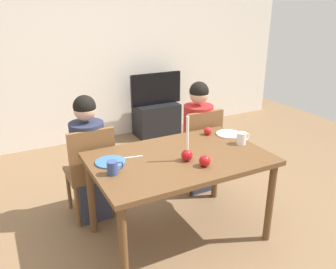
{
  "coord_description": "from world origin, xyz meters",
  "views": [
    {
      "loc": [
        -1.24,
        -2.19,
        1.91
      ],
      "look_at": [
        0.0,
        0.2,
        0.87
      ],
      "focal_mm": 37.19,
      "sensor_mm": 36.0,
      "label": 1
    }
  ],
  "objects_px": {
    "plate_right": "(228,134)",
    "candle_centerpiece": "(187,152)",
    "plate_left": "(110,162)",
    "chair_right": "(199,145)",
    "mug_left": "(113,168)",
    "mug_right": "(242,138)",
    "tv_stand": "(157,119)",
    "apple_near_candle": "(208,131)",
    "apple_by_left_plate": "(205,161)",
    "person_right_child": "(197,139)",
    "person_left_child": "(89,161)",
    "dining_table": "(179,166)",
    "chair_left": "(91,168)",
    "tv": "(156,89)"
  },
  "relations": [
    {
      "from": "chair_right",
      "to": "plate_right",
      "type": "distance_m",
      "value": 0.46
    },
    {
      "from": "dining_table",
      "to": "plate_left",
      "type": "xyz_separation_m",
      "value": [
        -0.53,
        0.15,
        0.09
      ]
    },
    {
      "from": "plate_right",
      "to": "candle_centerpiece",
      "type": "bearing_deg",
      "value": -153.7
    },
    {
      "from": "tv_stand",
      "to": "person_right_child",
      "type": "bearing_deg",
      "value": -100.9
    },
    {
      "from": "tv",
      "to": "mug_left",
      "type": "bearing_deg",
      "value": -121.93
    },
    {
      "from": "tv_stand",
      "to": "apple_by_left_plate",
      "type": "xyz_separation_m",
      "value": [
        -0.81,
        -2.54,
        0.55
      ]
    },
    {
      "from": "chair_right",
      "to": "tv",
      "type": "relative_size",
      "value": 1.14
    },
    {
      "from": "chair_right",
      "to": "mug_left",
      "type": "xyz_separation_m",
      "value": [
        -1.14,
        -0.65,
        0.29
      ]
    },
    {
      "from": "plate_right",
      "to": "mug_left",
      "type": "bearing_deg",
      "value": -167.78
    },
    {
      "from": "mug_right",
      "to": "apple_by_left_plate",
      "type": "xyz_separation_m",
      "value": [
        -0.52,
        -0.22,
        -0.01
      ]
    },
    {
      "from": "chair_right",
      "to": "candle_centerpiece",
      "type": "relative_size",
      "value": 2.48
    },
    {
      "from": "dining_table",
      "to": "apple_by_left_plate",
      "type": "height_order",
      "value": "apple_by_left_plate"
    },
    {
      "from": "chair_left",
      "to": "candle_centerpiece",
      "type": "height_order",
      "value": "candle_centerpiece"
    },
    {
      "from": "tv",
      "to": "chair_left",
      "type": "bearing_deg",
      "value": -130.79
    },
    {
      "from": "tv_stand",
      "to": "plate_left",
      "type": "height_order",
      "value": "plate_left"
    },
    {
      "from": "mug_left",
      "to": "apple_near_candle",
      "type": "height_order",
      "value": "mug_left"
    },
    {
      "from": "chair_left",
      "to": "plate_right",
      "type": "height_order",
      "value": "chair_left"
    },
    {
      "from": "plate_left",
      "to": "chair_right",
      "type": "bearing_deg",
      "value": 22.75
    },
    {
      "from": "chair_right",
      "to": "person_left_child",
      "type": "distance_m",
      "value": 1.14
    },
    {
      "from": "dining_table",
      "to": "apple_near_candle",
      "type": "height_order",
      "value": "apple_near_candle"
    },
    {
      "from": "apple_by_left_plate",
      "to": "chair_right",
      "type": "bearing_deg",
      "value": 59.85
    },
    {
      "from": "plate_right",
      "to": "apple_by_left_plate",
      "type": "height_order",
      "value": "apple_by_left_plate"
    },
    {
      "from": "apple_by_left_plate",
      "to": "person_right_child",
      "type": "bearing_deg",
      "value": 60.77
    },
    {
      "from": "mug_left",
      "to": "apple_by_left_plate",
      "type": "height_order",
      "value": "mug_left"
    },
    {
      "from": "tv_stand",
      "to": "apple_by_left_plate",
      "type": "relative_size",
      "value": 7.33
    },
    {
      "from": "chair_left",
      "to": "person_left_child",
      "type": "height_order",
      "value": "person_left_child"
    },
    {
      "from": "apple_near_candle",
      "to": "mug_right",
      "type": "bearing_deg",
      "value": -66.75
    },
    {
      "from": "chair_right",
      "to": "mug_left",
      "type": "bearing_deg",
      "value": -150.32
    },
    {
      "from": "person_left_child",
      "to": "person_right_child",
      "type": "relative_size",
      "value": 1.0
    },
    {
      "from": "person_right_child",
      "to": "tv_stand",
      "type": "bearing_deg",
      "value": 79.1
    },
    {
      "from": "chair_right",
      "to": "person_right_child",
      "type": "bearing_deg",
      "value": 90.0
    },
    {
      "from": "person_left_child",
      "to": "apple_near_candle",
      "type": "bearing_deg",
      "value": -17.89
    },
    {
      "from": "dining_table",
      "to": "tv",
      "type": "distance_m",
      "value": 2.47
    },
    {
      "from": "chair_right",
      "to": "mug_right",
      "type": "height_order",
      "value": "chair_right"
    },
    {
      "from": "candle_centerpiece",
      "to": "plate_right",
      "type": "height_order",
      "value": "candle_centerpiece"
    },
    {
      "from": "person_left_child",
      "to": "tv_stand",
      "type": "bearing_deg",
      "value": 48.64
    },
    {
      "from": "plate_right",
      "to": "apple_near_candle",
      "type": "xyz_separation_m",
      "value": [
        -0.17,
        0.09,
        0.03
      ]
    },
    {
      "from": "tv",
      "to": "apple_by_left_plate",
      "type": "height_order",
      "value": "tv"
    },
    {
      "from": "chair_right",
      "to": "mug_right",
      "type": "distance_m",
      "value": 0.69
    },
    {
      "from": "chair_left",
      "to": "person_right_child",
      "type": "bearing_deg",
      "value": 1.63
    },
    {
      "from": "mug_right",
      "to": "dining_table",
      "type": "bearing_deg",
      "value": 178.66
    },
    {
      "from": "apple_near_candle",
      "to": "person_left_child",
      "type": "bearing_deg",
      "value": 162.11
    },
    {
      "from": "plate_left",
      "to": "plate_right",
      "type": "distance_m",
      "value": 1.17
    },
    {
      "from": "chair_right",
      "to": "apple_near_candle",
      "type": "height_order",
      "value": "chair_right"
    },
    {
      "from": "person_left_child",
      "to": "person_right_child",
      "type": "bearing_deg",
      "value": 0.0
    },
    {
      "from": "candle_centerpiece",
      "to": "plate_left",
      "type": "distance_m",
      "value": 0.59
    },
    {
      "from": "tv_stand",
      "to": "apple_by_left_plate",
      "type": "height_order",
      "value": "apple_by_left_plate"
    },
    {
      "from": "chair_left",
      "to": "mug_right",
      "type": "xyz_separation_m",
      "value": [
        1.17,
        -0.62,
        0.29
      ]
    },
    {
      "from": "tv_stand",
      "to": "apple_near_candle",
      "type": "bearing_deg",
      "value": -102.02
    },
    {
      "from": "mug_left",
      "to": "mug_right",
      "type": "distance_m",
      "value": 1.17
    }
  ]
}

